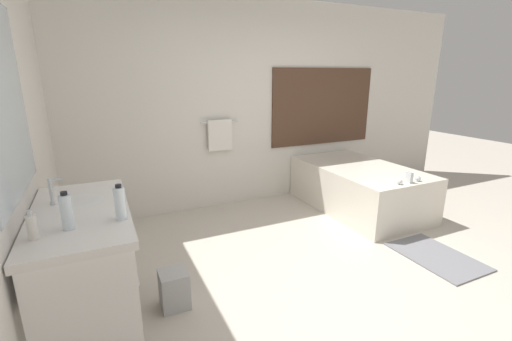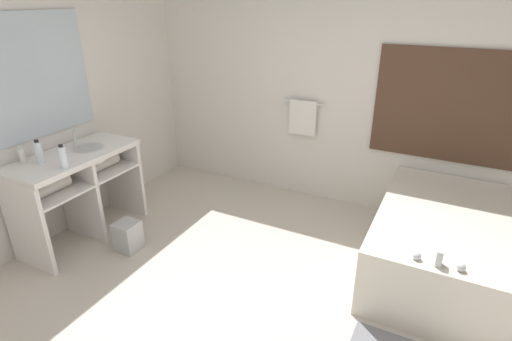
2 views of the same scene
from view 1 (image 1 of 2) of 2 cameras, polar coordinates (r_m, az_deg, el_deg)
name	(u,v)px [view 1 (image 1 of 2)]	position (r m, az deg, el deg)	size (l,w,h in m)	color
ground_plane	(339,283)	(3.19, 13.60, -17.82)	(16.00, 16.00, 0.00)	beige
wall_back_with_blinds	(242,105)	(4.63, -2.35, 10.84)	(7.40, 0.13, 2.70)	silver
vanity_counter	(86,246)	(2.59, -26.51, -11.17)	(0.58, 1.21, 0.90)	white
sink_faucet	(52,192)	(2.63, -30.88, -3.09)	(0.09, 0.04, 0.18)	silver
bathtub	(359,185)	(4.75, 16.72, -2.35)	(1.04, 1.76, 0.70)	silver
water_bottle_1	(67,212)	(2.17, -29.01, -6.00)	(0.06, 0.06, 0.22)	white
water_bottle_2	(120,203)	(2.18, -21.70, -5.05)	(0.06, 0.06, 0.22)	white
soap_dispenser	(32,227)	(2.15, -33.25, -7.85)	(0.05, 0.05, 0.16)	white
waste_bin	(174,289)	(2.85, -13.47, -18.69)	(0.21, 0.21, 0.30)	#B2B2B2
bath_mat	(436,256)	(3.91, 27.85, -12.54)	(0.56, 0.83, 0.02)	slate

